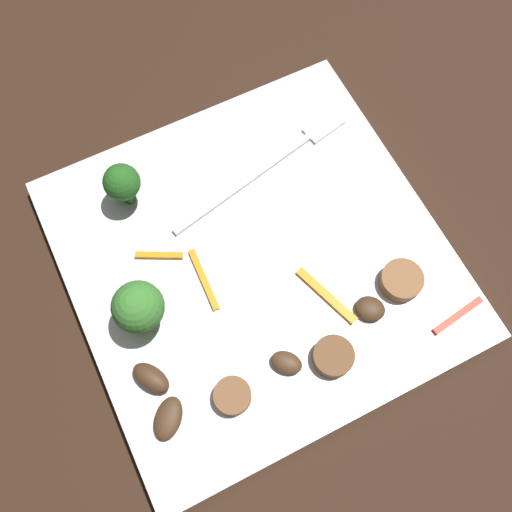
{
  "coord_description": "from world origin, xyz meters",
  "views": [
    {
      "loc": [
        -0.07,
        -0.15,
        0.44
      ],
      "look_at": [
        0.0,
        0.0,
        0.02
      ],
      "focal_mm": 39.81,
      "sensor_mm": 36.0,
      "label": 1
    }
  ],
  "objects_px": {
    "fork": "(273,163)",
    "mushroom_3": "(168,418)",
    "plate": "(256,260)",
    "pepper_strip_3": "(203,278)",
    "mushroom_0": "(287,363)",
    "pepper_strip_0": "(159,255)",
    "pepper_strip_2": "(458,316)",
    "mushroom_1": "(370,309)",
    "sausage_slice_1": "(333,357)",
    "broccoli_floret_1": "(122,183)",
    "mushroom_2": "(151,378)",
    "pepper_strip_1": "(326,295)",
    "sausage_slice_0": "(232,396)",
    "broccoli_floret_0": "(138,307)",
    "sausage_slice_2": "(401,280)"
  },
  "relations": [
    {
      "from": "sausage_slice_1",
      "to": "mushroom_2",
      "type": "distance_m",
      "value": 0.14
    },
    {
      "from": "broccoli_floret_1",
      "to": "sausage_slice_1",
      "type": "distance_m",
      "value": 0.21
    },
    {
      "from": "sausage_slice_1",
      "to": "mushroom_1",
      "type": "height_order",
      "value": "sausage_slice_1"
    },
    {
      "from": "fork",
      "to": "mushroom_3",
      "type": "bearing_deg",
      "value": -149.14
    },
    {
      "from": "plate",
      "to": "pepper_strip_3",
      "type": "relative_size",
      "value": 5.39
    },
    {
      "from": "sausage_slice_0",
      "to": "fork",
      "type": "bearing_deg",
      "value": 54.46
    },
    {
      "from": "sausage_slice_1",
      "to": "pepper_strip_0",
      "type": "height_order",
      "value": "sausage_slice_1"
    },
    {
      "from": "pepper_strip_1",
      "to": "pepper_strip_3",
      "type": "height_order",
      "value": "same"
    },
    {
      "from": "pepper_strip_1",
      "to": "broccoli_floret_0",
      "type": "bearing_deg",
      "value": 160.8
    },
    {
      "from": "broccoli_floret_0",
      "to": "pepper_strip_0",
      "type": "height_order",
      "value": "broccoli_floret_0"
    },
    {
      "from": "mushroom_0",
      "to": "mushroom_1",
      "type": "height_order",
      "value": "mushroom_0"
    },
    {
      "from": "sausage_slice_1",
      "to": "mushroom_0",
      "type": "height_order",
      "value": "same"
    },
    {
      "from": "broccoli_floret_0",
      "to": "mushroom_2",
      "type": "height_order",
      "value": "broccoli_floret_0"
    },
    {
      "from": "mushroom_0",
      "to": "pepper_strip_0",
      "type": "xyz_separation_m",
      "value": [
        -0.05,
        0.12,
        -0.0
      ]
    },
    {
      "from": "broccoli_floret_0",
      "to": "pepper_strip_1",
      "type": "distance_m",
      "value": 0.14
    },
    {
      "from": "mushroom_1",
      "to": "sausage_slice_1",
      "type": "bearing_deg",
      "value": -155.7
    },
    {
      "from": "broccoli_floret_1",
      "to": "mushroom_2",
      "type": "xyz_separation_m",
      "value": [
        -0.04,
        -0.15,
        -0.02
      ]
    },
    {
      "from": "plate",
      "to": "mushroom_1",
      "type": "distance_m",
      "value": 0.1
    },
    {
      "from": "mushroom_2",
      "to": "pepper_strip_3",
      "type": "xyz_separation_m",
      "value": [
        0.07,
        0.05,
        -0.0
      ]
    },
    {
      "from": "broccoli_floret_0",
      "to": "pepper_strip_0",
      "type": "relative_size",
      "value": 1.36
    },
    {
      "from": "broccoli_floret_1",
      "to": "sausage_slice_1",
      "type": "xyz_separation_m",
      "value": [
        0.09,
        -0.19,
        -0.02
      ]
    },
    {
      "from": "sausage_slice_0",
      "to": "mushroom_0",
      "type": "xyz_separation_m",
      "value": [
        0.05,
        0.0,
        -0.0
      ]
    },
    {
      "from": "broccoli_floret_0",
      "to": "sausage_slice_0",
      "type": "relative_size",
      "value": 1.86
    },
    {
      "from": "fork",
      "to": "mushroom_3",
      "type": "xyz_separation_m",
      "value": [
        -0.16,
        -0.16,
        0.0
      ]
    },
    {
      "from": "broccoli_floret_0",
      "to": "mushroom_1",
      "type": "distance_m",
      "value": 0.18
    },
    {
      "from": "sausage_slice_2",
      "to": "mushroom_0",
      "type": "distance_m",
      "value": 0.11
    },
    {
      "from": "plate",
      "to": "mushroom_2",
      "type": "relative_size",
      "value": 9.42
    },
    {
      "from": "mushroom_0",
      "to": "pepper_strip_0",
      "type": "distance_m",
      "value": 0.13
    },
    {
      "from": "fork",
      "to": "mushroom_3",
      "type": "height_order",
      "value": "mushroom_3"
    },
    {
      "from": "sausage_slice_0",
      "to": "pepper_strip_2",
      "type": "distance_m",
      "value": 0.18
    },
    {
      "from": "plate",
      "to": "mushroom_0",
      "type": "relative_size",
      "value": 12.23
    },
    {
      "from": "mushroom_0",
      "to": "broccoli_floret_0",
      "type": "bearing_deg",
      "value": 135.44
    },
    {
      "from": "sausage_slice_2",
      "to": "mushroom_0",
      "type": "height_order",
      "value": "sausage_slice_2"
    },
    {
      "from": "broccoli_floret_1",
      "to": "mushroom_3",
      "type": "relative_size",
      "value": 1.45
    },
    {
      "from": "pepper_strip_0",
      "to": "mushroom_3",
      "type": "bearing_deg",
      "value": -109.9
    },
    {
      "from": "mushroom_2",
      "to": "pepper_strip_3",
      "type": "bearing_deg",
      "value": 39.4
    },
    {
      "from": "plate",
      "to": "sausage_slice_1",
      "type": "distance_m",
      "value": 0.1
    },
    {
      "from": "mushroom_2",
      "to": "pepper_strip_1",
      "type": "xyz_separation_m",
      "value": [
        0.15,
        -0.0,
        -0.0
      ]
    },
    {
      "from": "broccoli_floret_0",
      "to": "sausage_slice_0",
      "type": "distance_m",
      "value": 0.09
    },
    {
      "from": "sausage_slice_2",
      "to": "mushroom_0",
      "type": "xyz_separation_m",
      "value": [
        -0.11,
        -0.02,
        -0.0
      ]
    },
    {
      "from": "broccoli_floret_1",
      "to": "mushroom_3",
      "type": "bearing_deg",
      "value": -102.92
    },
    {
      "from": "mushroom_0",
      "to": "pepper_strip_0",
      "type": "relative_size",
      "value": 0.63
    },
    {
      "from": "sausage_slice_2",
      "to": "mushroom_3",
      "type": "height_order",
      "value": "sausage_slice_2"
    },
    {
      "from": "plate",
      "to": "mushroom_3",
      "type": "height_order",
      "value": "mushroom_3"
    },
    {
      "from": "fork",
      "to": "sausage_slice_0",
      "type": "distance_m",
      "value": 0.2
    },
    {
      "from": "plate",
      "to": "mushroom_1",
      "type": "bearing_deg",
      "value": -53.73
    },
    {
      "from": "plate",
      "to": "pepper_strip_2",
      "type": "relative_size",
      "value": 6.2
    },
    {
      "from": "mushroom_1",
      "to": "mushroom_3",
      "type": "xyz_separation_m",
      "value": [
        -0.17,
        -0.01,
        -0.0
      ]
    },
    {
      "from": "mushroom_3",
      "to": "pepper_strip_0",
      "type": "bearing_deg",
      "value": 70.1
    },
    {
      "from": "plate",
      "to": "mushroom_1",
      "type": "relative_size",
      "value": 12.52
    }
  ]
}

